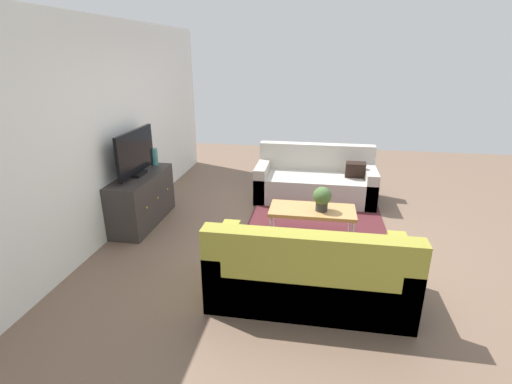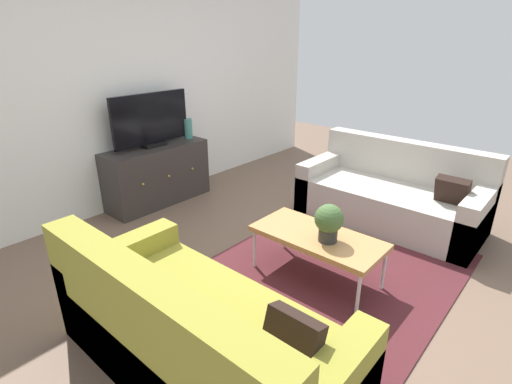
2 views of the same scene
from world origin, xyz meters
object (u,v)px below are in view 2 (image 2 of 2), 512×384
(couch_right_side, at_px, (393,196))
(coffee_table, at_px, (318,238))
(flat_screen_tv, at_px, (151,120))
(tv_console, at_px, (158,175))
(glass_vase, at_px, (188,128))
(potted_plant, at_px, (329,221))
(couch_left_side, at_px, (192,340))

(couch_right_side, height_order, coffee_table, couch_right_side)
(couch_right_side, bearing_deg, flat_screen_tv, 120.36)
(couch_right_side, height_order, tv_console, couch_right_side)
(couch_right_side, distance_m, coffee_table, 1.52)
(coffee_table, height_order, glass_vase, glass_vase)
(tv_console, bearing_deg, couch_right_side, -59.43)
(potted_plant, distance_m, flat_screen_tv, 2.53)
(couch_right_side, bearing_deg, coffee_table, 179.54)
(potted_plant, height_order, tv_console, potted_plant)
(couch_left_side, distance_m, couch_right_side, 2.88)
(couch_left_side, relative_size, tv_console, 1.49)
(flat_screen_tv, bearing_deg, couch_left_side, -121.71)
(glass_vase, bearing_deg, potted_plant, -105.05)
(couch_left_side, height_order, coffee_table, couch_left_side)
(couch_right_side, relative_size, coffee_table, 1.75)
(flat_screen_tv, bearing_deg, couch_right_side, -59.64)
(tv_console, bearing_deg, glass_vase, 0.01)
(coffee_table, distance_m, glass_vase, 2.49)
(couch_left_side, distance_m, tv_console, 2.80)
(couch_right_side, relative_size, flat_screen_tv, 1.90)
(potted_plant, bearing_deg, coffee_table, 73.15)
(couch_left_side, xyz_separation_m, coffee_table, (1.36, 0.01, 0.10))
(potted_plant, relative_size, tv_console, 0.24)
(couch_left_side, xyz_separation_m, potted_plant, (1.33, -0.10, 0.31))
(coffee_table, bearing_deg, glass_vase, 75.04)
(couch_right_side, height_order, potted_plant, couch_right_side)
(coffee_table, bearing_deg, couch_right_side, -0.46)
(coffee_table, bearing_deg, couch_left_side, -179.49)
(potted_plant, bearing_deg, couch_left_side, 175.72)
(couch_right_side, distance_m, glass_vase, 2.59)
(tv_console, bearing_deg, potted_plant, -93.46)
(coffee_table, height_order, flat_screen_tv, flat_screen_tv)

